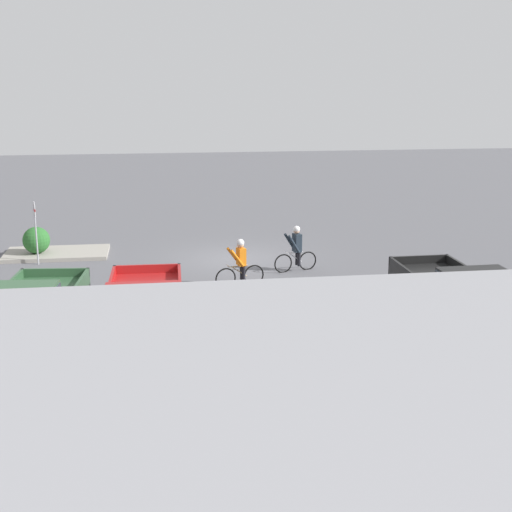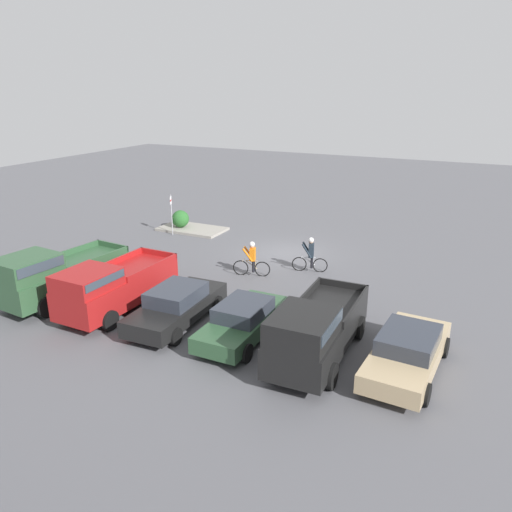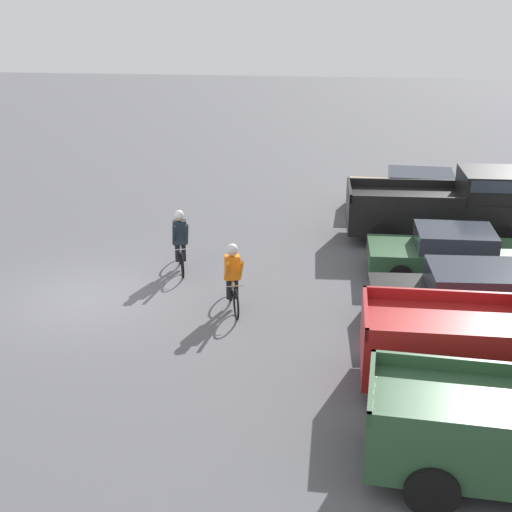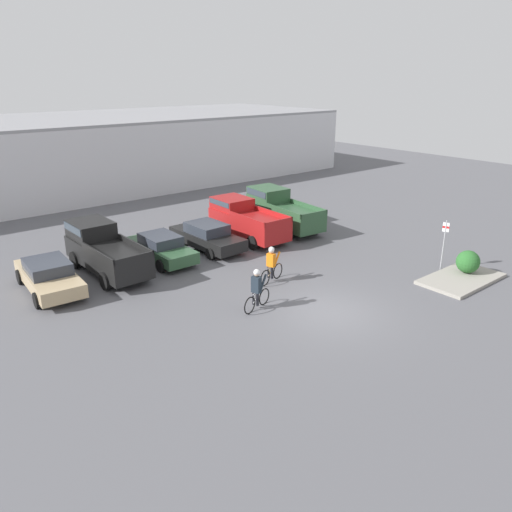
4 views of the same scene
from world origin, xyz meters
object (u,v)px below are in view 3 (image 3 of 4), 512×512
at_px(pickup_truck_0, 455,205).
at_px(sedan_1, 453,253).
at_px(sedan_2, 474,297).
at_px(sedan_0, 419,191).
at_px(cyclist_1, 180,240).
at_px(cyclist_0, 233,276).

relative_size(pickup_truck_0, sedan_1, 1.24).
distance_m(pickup_truck_0, sedan_1, 2.88).
distance_m(sedan_1, sedan_2, 2.80).
distance_m(sedan_0, sedan_1, 5.61).
distance_m(sedan_0, pickup_truck_0, 2.91).
distance_m(sedan_0, cyclist_1, 9.16).
bearing_deg(cyclist_1, sedan_0, 129.23).
bearing_deg(sedan_1, sedan_2, 0.54).
bearing_deg(sedan_1, cyclist_0, -66.32).
distance_m(sedan_2, cyclist_1, 7.83).
distance_m(cyclist_0, cyclist_1, 2.86).
xyz_separation_m(sedan_2, cyclist_1, (-2.61, -7.38, 0.16)).
height_order(sedan_0, cyclist_1, cyclist_1).
height_order(pickup_truck_0, cyclist_1, pickup_truck_0).
bearing_deg(sedan_1, sedan_0, -177.38).
xyz_separation_m(sedan_2, cyclist_0, (-0.34, -5.65, 0.15)).
bearing_deg(cyclist_1, cyclist_0, 37.35).
bearing_deg(cyclist_0, sedan_0, 146.38).
relative_size(sedan_0, sedan_1, 1.08).
height_order(sedan_0, pickup_truck_0, pickup_truck_0).
bearing_deg(pickup_truck_0, cyclist_0, -48.97).
bearing_deg(cyclist_1, pickup_truck_0, 111.07).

